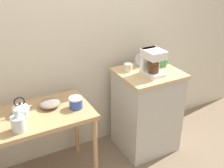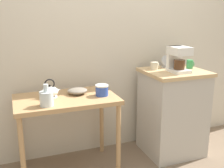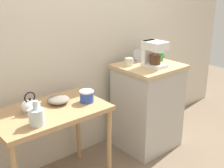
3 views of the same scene
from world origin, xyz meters
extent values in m
plane|color=#7A6651|center=(0.00, 0.00, 0.00)|extent=(8.00, 8.00, 0.00)
cube|color=beige|center=(0.10, 0.39, 1.40)|extent=(4.40, 0.10, 2.80)
cube|color=tan|center=(-0.60, -0.01, 0.75)|extent=(0.94, 0.58, 0.04)
cylinder|color=tan|center=(-0.17, -0.26, 0.36)|extent=(0.04, 0.04, 0.73)
cylinder|color=tan|center=(-0.17, 0.24, 0.36)|extent=(0.04, 0.04, 0.73)
cube|color=#BCB7AD|center=(0.56, -0.03, 0.45)|extent=(0.60, 0.55, 0.90)
cube|color=tan|center=(0.56, -0.03, 0.92)|extent=(0.63, 0.58, 0.04)
cylinder|color=gray|center=(-0.48, 0.06, 0.77)|extent=(0.09, 0.09, 0.01)
ellipsoid|color=gray|center=(-0.48, 0.06, 0.80)|extent=(0.19, 0.19, 0.05)
cylinder|color=white|center=(-0.74, 0.04, 0.77)|extent=(0.13, 0.13, 0.01)
ellipsoid|color=white|center=(-0.74, 0.04, 0.82)|extent=(0.15, 0.15, 0.09)
cone|color=white|center=(-0.67, 0.04, 0.83)|extent=(0.08, 0.03, 0.06)
sphere|color=black|center=(-0.74, 0.04, 0.88)|extent=(0.02, 0.02, 0.02)
torus|color=black|center=(-0.74, 0.04, 0.90)|extent=(0.10, 0.01, 0.10)
cylinder|color=silver|center=(-0.80, -0.19, 0.83)|extent=(0.12, 0.12, 0.12)
cylinder|color=silver|center=(-0.80, -0.19, 0.92)|extent=(0.04, 0.04, 0.07)
cylinder|color=#2D4CAD|center=(-0.27, -0.08, 0.81)|extent=(0.12, 0.12, 0.09)
cylinder|color=white|center=(-0.27, -0.08, 0.86)|extent=(0.12, 0.12, 0.01)
cube|color=white|center=(0.55, -0.11, 0.95)|extent=(0.18, 0.22, 0.03)
cube|color=white|center=(0.55, -0.02, 1.07)|extent=(0.16, 0.05, 0.26)
cube|color=white|center=(0.55, -0.11, 1.16)|extent=(0.18, 0.22, 0.08)
cylinder|color=#4C2D19|center=(0.55, -0.12, 1.02)|extent=(0.11, 0.11, 0.10)
cylinder|color=beige|center=(0.38, 0.09, 0.98)|extent=(0.08, 0.08, 0.08)
torus|color=beige|center=(0.42, 0.09, 0.98)|extent=(0.01, 0.06, 0.06)
cylinder|color=#2D4CAD|center=(0.72, 0.16, 0.98)|extent=(0.08, 0.08, 0.08)
torus|color=#2D4CAD|center=(0.76, 0.16, 0.98)|extent=(0.01, 0.06, 0.06)
cylinder|color=#338C4C|center=(0.77, 0.01, 0.99)|extent=(0.07, 0.07, 0.09)
torus|color=#338C4C|center=(0.81, 0.01, 0.99)|extent=(0.01, 0.06, 0.06)
cube|color=#B2B5BA|center=(0.56, 0.14, 0.95)|extent=(0.09, 0.06, 0.02)
cylinder|color=#B2B5BA|center=(0.56, 0.14, 1.01)|extent=(0.13, 0.05, 0.13)
cylinder|color=black|center=(0.56, 0.14, 1.01)|extent=(0.11, 0.04, 0.11)
camera|label=1|loc=(-1.01, -2.15, 2.08)|focal=44.20mm
camera|label=2|loc=(-1.06, -2.43, 1.54)|focal=43.76mm
camera|label=3|loc=(-1.63, -2.04, 1.79)|focal=47.43mm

